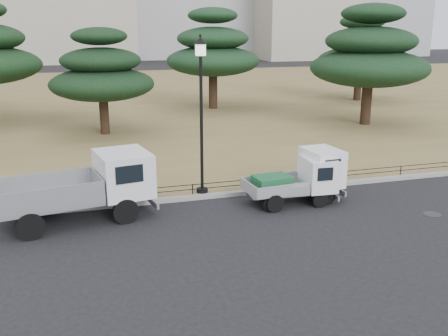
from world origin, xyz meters
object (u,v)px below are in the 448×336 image
object	(u,v)px
tarp_pile	(38,195)
truck_kei_front	(301,177)
truck_large	(84,185)
street_lamp	(201,90)
truck_kei_rear	(298,181)

from	to	relation	value
tarp_pile	truck_kei_front	bearing A→B (deg)	-9.96
truck_large	street_lamp	xyz separation A→B (m)	(4.27, 1.25, 2.80)
truck_large	tarp_pile	xyz separation A→B (m)	(-1.56, 1.30, -0.63)
truck_kei_front	truck_large	bearing A→B (deg)	172.41
truck_kei_front	truck_kei_rear	distance (m)	0.28
truck_large	street_lamp	world-z (taller)	street_lamp
street_lamp	tarp_pile	bearing A→B (deg)	179.45
truck_kei_rear	street_lamp	size ratio (longest dim) A/B	0.56
truck_kei_front	truck_kei_rear	bearing A→B (deg)	-140.36
truck_large	tarp_pile	distance (m)	2.13
truck_large	street_lamp	size ratio (longest dim) A/B	0.92
tarp_pile	truck_kei_rear	bearing A→B (deg)	-11.30
truck_large	tarp_pile	size ratio (longest dim) A/B	3.11
truck_kei_rear	street_lamp	world-z (taller)	street_lamp
truck_large	street_lamp	bearing A→B (deg)	5.94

